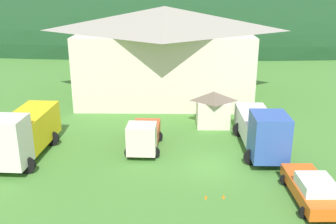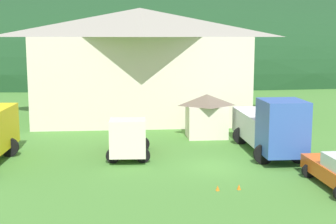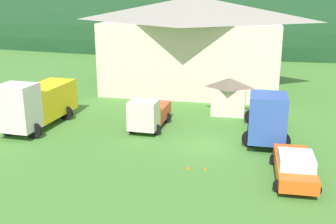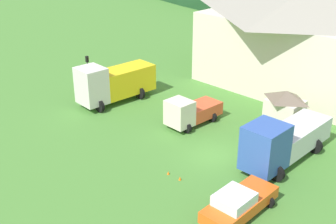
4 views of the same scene
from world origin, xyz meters
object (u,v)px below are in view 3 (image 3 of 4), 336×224
at_px(flatbed_truck_yellow, 37,103).
at_px(traffic_cone_near_pickup, 205,170).
at_px(depot_building, 194,42).
at_px(box_truck_blue, 266,114).
at_px(service_pickup_orange, 295,166).
at_px(traffic_cone_mid_row, 188,169).
at_px(play_shed_cream, 229,95).
at_px(light_truck_cream, 148,114).

bearing_deg(flatbed_truck_yellow, traffic_cone_near_pickup, 71.70).
distance_m(depot_building, box_truck_blue, 16.20).
relative_size(service_pickup_orange, traffic_cone_near_pickup, 10.36).
relative_size(flatbed_truck_yellow, service_pickup_orange, 1.45).
distance_m(depot_building, traffic_cone_mid_row, 21.39).
distance_m(traffic_cone_near_pickup, traffic_cone_mid_row, 1.01).
xyz_separation_m(play_shed_cream, box_truck_blue, (2.93, -5.21, 0.14)).
xyz_separation_m(play_shed_cream, service_pickup_orange, (4.35, -11.94, -0.73)).
bearing_deg(depot_building, service_pickup_orange, -67.55).
bearing_deg(play_shed_cream, flatbed_truck_yellow, -154.45).
height_order(light_truck_cream, traffic_cone_near_pickup, light_truck_cream).
distance_m(light_truck_cream, traffic_cone_near_pickup, 8.24).
height_order(play_shed_cream, traffic_cone_near_pickup, play_shed_cream).
height_order(depot_building, flatbed_truck_yellow, depot_building).
height_order(flatbed_truck_yellow, traffic_cone_mid_row, flatbed_truck_yellow).
height_order(depot_building, traffic_cone_near_pickup, depot_building).
bearing_deg(depot_building, flatbed_truck_yellow, -121.07).
bearing_deg(flatbed_truck_yellow, traffic_cone_mid_row, 69.89).
distance_m(play_shed_cream, box_truck_blue, 5.98).
relative_size(play_shed_cream, service_pickup_orange, 0.59).
bearing_deg(service_pickup_orange, traffic_cone_mid_row, -93.72).
relative_size(depot_building, light_truck_cream, 3.61).
bearing_deg(service_pickup_orange, flatbed_truck_yellow, -108.20).
height_order(traffic_cone_near_pickup, traffic_cone_mid_row, traffic_cone_near_pickup).
bearing_deg(play_shed_cream, traffic_cone_near_pickup, -92.23).
distance_m(box_truck_blue, service_pickup_orange, 6.93).
bearing_deg(play_shed_cream, light_truck_cream, -136.35).
distance_m(light_truck_cream, box_truck_blue, 8.41).
bearing_deg(light_truck_cream, box_truck_blue, 92.16).
height_order(depot_building, box_truck_blue, depot_building).
bearing_deg(traffic_cone_mid_row, service_pickup_orange, -2.38).
bearing_deg(flatbed_truck_yellow, service_pickup_orange, 76.21).
relative_size(play_shed_cream, light_truck_cream, 0.60).
distance_m(depot_building, traffic_cone_near_pickup, 21.50).
xyz_separation_m(flatbed_truck_yellow, light_truck_cream, (8.13, 1.29, -0.71)).
distance_m(play_shed_cream, light_truck_cream, 7.55).
bearing_deg(play_shed_cream, service_pickup_orange, -69.99).
distance_m(play_shed_cream, service_pickup_orange, 12.73).
relative_size(light_truck_cream, box_truck_blue, 0.60).
relative_size(depot_building, traffic_cone_near_pickup, 36.34).
height_order(box_truck_blue, traffic_cone_mid_row, box_truck_blue).
bearing_deg(light_truck_cream, traffic_cone_mid_row, 33.81).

